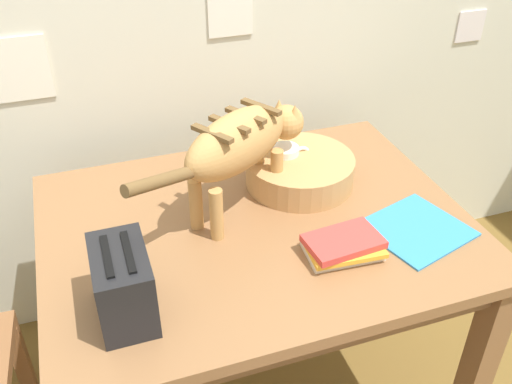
{
  "coord_description": "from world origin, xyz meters",
  "views": [
    {
      "loc": [
        -0.27,
        -0.12,
        1.69
      ],
      "look_at": [
        0.14,
        1.07,
        0.84
      ],
      "focal_mm": 40.23,
      "sensor_mm": 36.0,
      "label": 1
    }
  ],
  "objects_px": {
    "dining_table": "(256,248)",
    "coffee_mug": "(286,158)",
    "saucer_bowl": "(285,173)",
    "toaster": "(123,284)",
    "magazine": "(416,229)",
    "book_stack": "(343,246)",
    "wicker_basket": "(300,170)",
    "cat": "(242,144)"
  },
  "relations": [
    {
      "from": "saucer_bowl",
      "to": "book_stack",
      "type": "bearing_deg",
      "value": -88.48
    },
    {
      "from": "dining_table",
      "to": "wicker_basket",
      "type": "height_order",
      "value": "wicker_basket"
    },
    {
      "from": "saucer_bowl",
      "to": "magazine",
      "type": "xyz_separation_m",
      "value": [
        0.24,
        -0.36,
        -0.01
      ]
    },
    {
      "from": "saucer_bowl",
      "to": "coffee_mug",
      "type": "height_order",
      "value": "coffee_mug"
    },
    {
      "from": "book_stack",
      "to": "wicker_basket",
      "type": "bearing_deg",
      "value": 86.28
    },
    {
      "from": "toaster",
      "to": "magazine",
      "type": "bearing_deg",
      "value": 3.7
    },
    {
      "from": "dining_table",
      "to": "magazine",
      "type": "height_order",
      "value": "magazine"
    },
    {
      "from": "cat",
      "to": "magazine",
      "type": "distance_m",
      "value": 0.52
    },
    {
      "from": "cat",
      "to": "saucer_bowl",
      "type": "height_order",
      "value": "cat"
    },
    {
      "from": "book_stack",
      "to": "wicker_basket",
      "type": "distance_m",
      "value": 0.35
    },
    {
      "from": "cat",
      "to": "saucer_bowl",
      "type": "xyz_separation_m",
      "value": [
        0.17,
        0.11,
        -0.19
      ]
    },
    {
      "from": "coffee_mug",
      "to": "magazine",
      "type": "relative_size",
      "value": 0.49
    },
    {
      "from": "book_stack",
      "to": "toaster",
      "type": "relative_size",
      "value": 1.0
    },
    {
      "from": "dining_table",
      "to": "cat",
      "type": "distance_m",
      "value": 0.31
    },
    {
      "from": "saucer_bowl",
      "to": "book_stack",
      "type": "distance_m",
      "value": 0.38
    },
    {
      "from": "saucer_bowl",
      "to": "toaster",
      "type": "relative_size",
      "value": 0.99
    },
    {
      "from": "coffee_mug",
      "to": "toaster",
      "type": "relative_size",
      "value": 0.61
    },
    {
      "from": "coffee_mug",
      "to": "book_stack",
      "type": "height_order",
      "value": "coffee_mug"
    },
    {
      "from": "coffee_mug",
      "to": "toaster",
      "type": "bearing_deg",
      "value": -142.95
    },
    {
      "from": "cat",
      "to": "book_stack",
      "type": "relative_size",
      "value": 2.83
    },
    {
      "from": "dining_table",
      "to": "saucer_bowl",
      "type": "xyz_separation_m",
      "value": [
        0.16,
        0.19,
        0.11
      ]
    },
    {
      "from": "coffee_mug",
      "to": "book_stack",
      "type": "distance_m",
      "value": 0.39
    },
    {
      "from": "wicker_basket",
      "to": "toaster",
      "type": "xyz_separation_m",
      "value": [
        -0.57,
        -0.37,
        0.04
      ]
    },
    {
      "from": "coffee_mug",
      "to": "wicker_basket",
      "type": "xyz_separation_m",
      "value": [
        0.03,
        -0.04,
        -0.02
      ]
    },
    {
      "from": "wicker_basket",
      "to": "book_stack",
      "type": "bearing_deg",
      "value": -93.72
    },
    {
      "from": "saucer_bowl",
      "to": "book_stack",
      "type": "xyz_separation_m",
      "value": [
        0.01,
        -0.38,
        0.01
      ]
    },
    {
      "from": "cat",
      "to": "wicker_basket",
      "type": "bearing_deg",
      "value": 76.24
    },
    {
      "from": "dining_table",
      "to": "coffee_mug",
      "type": "relative_size",
      "value": 9.51
    },
    {
      "from": "magazine",
      "to": "wicker_basket",
      "type": "height_order",
      "value": "wicker_basket"
    },
    {
      "from": "coffee_mug",
      "to": "wicker_basket",
      "type": "bearing_deg",
      "value": -53.37
    },
    {
      "from": "book_stack",
      "to": "toaster",
      "type": "xyz_separation_m",
      "value": [
        -0.55,
        -0.03,
        0.06
      ]
    },
    {
      "from": "magazine",
      "to": "book_stack",
      "type": "xyz_separation_m",
      "value": [
        -0.23,
        -0.02,
        0.02
      ]
    },
    {
      "from": "magazine",
      "to": "book_stack",
      "type": "bearing_deg",
      "value": 169.28
    },
    {
      "from": "dining_table",
      "to": "wicker_basket",
      "type": "relative_size",
      "value": 3.56
    },
    {
      "from": "magazine",
      "to": "wicker_basket",
      "type": "xyz_separation_m",
      "value": [
        -0.21,
        0.32,
        0.04
      ]
    },
    {
      "from": "wicker_basket",
      "to": "toaster",
      "type": "height_order",
      "value": "toaster"
    },
    {
      "from": "coffee_mug",
      "to": "magazine",
      "type": "distance_m",
      "value": 0.44
    },
    {
      "from": "dining_table",
      "to": "magazine",
      "type": "bearing_deg",
      "value": -23.72
    },
    {
      "from": "book_stack",
      "to": "coffee_mug",
      "type": "bearing_deg",
      "value": 91.0
    },
    {
      "from": "dining_table",
      "to": "saucer_bowl",
      "type": "relative_size",
      "value": 5.85
    },
    {
      "from": "dining_table",
      "to": "toaster",
      "type": "distance_m",
      "value": 0.48
    },
    {
      "from": "cat",
      "to": "coffee_mug",
      "type": "height_order",
      "value": "cat"
    }
  ]
}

